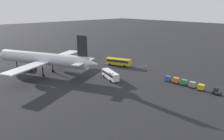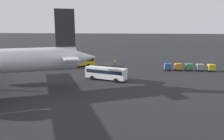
# 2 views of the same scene
# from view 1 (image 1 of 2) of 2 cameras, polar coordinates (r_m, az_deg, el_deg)

# --- Properties ---
(ground_plane) EXTENTS (600.00, 600.00, 0.00)m
(ground_plane) POSITION_cam_1_polar(r_m,az_deg,el_deg) (99.62, 7.59, 0.83)
(ground_plane) COLOR #232326
(airplane) EXTENTS (46.00, 40.13, 16.32)m
(airplane) POSITION_cam_1_polar(r_m,az_deg,el_deg) (91.22, -17.30, 2.77)
(airplane) COLOR silver
(airplane) RESTS_ON ground
(shuttle_bus_near) EXTENTS (11.89, 6.99, 3.22)m
(shuttle_bus_near) POSITION_cam_1_polar(r_m,az_deg,el_deg) (100.53, 1.67, 2.24)
(shuttle_bus_near) COLOR gold
(shuttle_bus_near) RESTS_ON ground
(shuttle_bus_far) EXTENTS (10.45, 5.60, 3.05)m
(shuttle_bus_far) POSITION_cam_1_polar(r_m,az_deg,el_deg) (81.52, -0.45, -1.18)
(shuttle_bus_far) COLOR white
(shuttle_bus_far) RESTS_ON ground
(baggage_tug) EXTENTS (2.53, 1.86, 2.10)m
(baggage_tug) POSITION_cam_1_polar(r_m,az_deg,el_deg) (75.31, 25.67, -5.07)
(baggage_tug) COLOR #333338
(baggage_tug) RESTS_ON ground
(worker_person) EXTENTS (0.38, 0.38, 1.74)m
(worker_person) POSITION_cam_1_polar(r_m,az_deg,el_deg) (96.88, 8.77, 0.87)
(worker_person) COLOR #1E1E2D
(worker_person) RESTS_ON ground
(cargo_cart_yellow) EXTENTS (2.11, 1.82, 2.06)m
(cargo_cart_yellow) POSITION_cam_1_polar(r_m,az_deg,el_deg) (76.46, 22.25, -4.15)
(cargo_cart_yellow) COLOR #38383D
(cargo_cart_yellow) RESTS_ON ground
(cargo_cart_grey) EXTENTS (2.11, 1.82, 2.06)m
(cargo_cart_grey) POSITION_cam_1_polar(r_m,az_deg,el_deg) (77.90, 20.29, -3.57)
(cargo_cart_grey) COLOR #38383D
(cargo_cart_grey) RESTS_ON ground
(cargo_cart_green) EXTENTS (2.11, 1.82, 2.06)m
(cargo_cart_green) POSITION_cam_1_polar(r_m,az_deg,el_deg) (79.37, 18.39, -3.02)
(cargo_cart_green) COLOR #38383D
(cargo_cart_green) RESTS_ON ground
(cargo_cart_orange) EXTENTS (2.11, 1.82, 2.06)m
(cargo_cart_orange) POSITION_cam_1_polar(r_m,az_deg,el_deg) (80.65, 16.44, -2.54)
(cargo_cart_orange) COLOR #38383D
(cargo_cart_orange) RESTS_ON ground
(cargo_cart_blue) EXTENTS (2.11, 1.82, 2.06)m
(cargo_cart_blue) POSITION_cam_1_polar(r_m,az_deg,el_deg) (81.79, 14.44, -2.13)
(cargo_cart_blue) COLOR #38383D
(cargo_cart_blue) RESTS_ON ground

